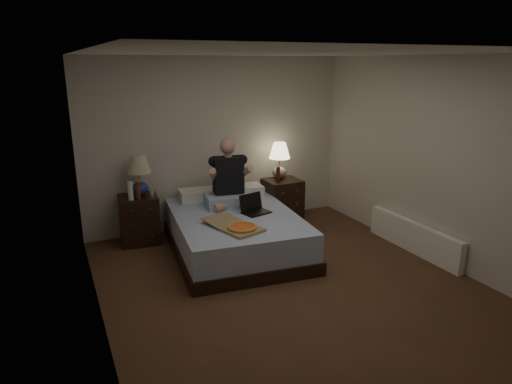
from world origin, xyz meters
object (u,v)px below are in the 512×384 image
laptop (256,205)px  pizza_box (242,228)px  radiator (413,237)px  lamp_left (139,175)px  nightstand_right (282,201)px  lamp_right (279,161)px  nightstand_left (139,219)px  bed (236,233)px  beer_bottle_left (138,191)px  water_bottle (130,191)px  soda_can (152,194)px  person (229,173)px  beer_bottle_right (278,174)px

laptop → pizza_box: 0.68m
radiator → lamp_left: bearing=149.6°
nightstand_right → lamp_right: size_ratio=1.22×
lamp_left → radiator: bearing=-30.4°
nightstand_left → lamp_right: (2.15, -0.01, 0.63)m
bed → beer_bottle_left: bearing=153.0°
laptop → lamp_left: bearing=129.9°
bed → nightstand_right: (1.08, 0.74, 0.09)m
water_bottle → laptop: 1.66m
soda_can → radiator: soda_can is taller
nightstand_left → pizza_box: bearing=-52.8°
lamp_right → soda_can: 2.01m
nightstand_left → person: person is taller
lamp_left → pizza_box: lamp_left is taller
nightstand_right → radiator: 2.02m
lamp_right → beer_bottle_left: (-2.16, -0.13, -0.19)m
bed → soda_can: soda_can is taller
nightstand_left → laptop: 1.66m
beer_bottle_left → soda_can: bearing=3.5°
person → nightstand_left: bearing=167.6°
bed → laptop: laptop is taller
person → beer_bottle_right: bearing=25.0°
bed → soda_can: (-0.92, 0.72, 0.46)m
lamp_right → beer_bottle_left: size_ratio=2.43×
beer_bottle_right → person: size_ratio=0.25×
lamp_left → lamp_right: size_ratio=1.00×
lamp_left → lamp_right: lamp_right is taller
nightstand_left → water_bottle: bearing=-124.7°
person → water_bottle: bearing=174.8°
water_bottle → person: person is taller
person → pizza_box: 1.11m
lamp_left → water_bottle: 0.27m
lamp_right → person: 1.08m
radiator → soda_can: bearing=150.8°
lamp_right → laptop: lamp_right is taller
soda_can → beer_bottle_left: size_ratio=0.43×
soda_can → beer_bottle_right: 1.89m
nightstand_right → radiator: (1.04, -1.72, -0.14)m
lamp_left → beer_bottle_right: size_ratio=2.43×
bed → beer_bottle_left: 1.40m
nightstand_left → beer_bottle_right: bearing=-0.6°
bed → lamp_right: 1.53m
nightstand_right → soda_can: size_ratio=6.84×
beer_bottle_left → laptop: 1.57m
beer_bottle_right → person: person is taller
water_bottle → soda_can: size_ratio=2.50×
lamp_left → beer_bottle_right: lamp_left is taller
beer_bottle_left → laptop: size_ratio=0.68×
bed → pizza_box: size_ratio=2.68×
beer_bottle_left → nightstand_right: bearing=0.9°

